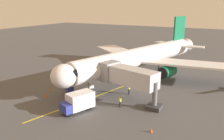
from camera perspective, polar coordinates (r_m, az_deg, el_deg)
ground_plane at (r=50.63m, az=8.35°, el=-1.03°), size 220.00×220.00×0.00m
apron_lead_in_line at (r=43.57m, az=3.50°, el=-3.62°), size 10.69×38.67×0.01m
airplane at (r=48.04m, az=6.82°, el=3.06°), size 33.60×39.72×11.50m
jet_bridge at (r=36.30m, az=2.89°, el=-1.30°), size 11.46×5.52×5.40m
ground_crew_marshaller at (r=34.14m, az=1.98°, el=-7.52°), size 0.46×0.46×1.71m
ground_crew_wing_walker at (r=39.00m, az=4.08°, el=-4.57°), size 0.34×0.45×1.71m
box_truck_near_nose at (r=33.06m, az=-8.16°, el=-7.53°), size 3.48×4.99×2.62m
box_truck_starboard_side at (r=40.51m, az=-7.79°, el=-3.16°), size 4.04×4.95×2.62m
baggage_cart_rear_apron at (r=62.28m, az=9.18°, el=2.66°), size 2.77×2.88×1.27m
safety_cone_nose_left at (r=39.24m, az=-15.45°, el=-5.94°), size 0.32×0.32×0.55m
safety_cone_nose_right at (r=28.53m, az=9.38°, el=-14.00°), size 0.32×0.32×0.55m
safety_cone_wing_port at (r=41.74m, az=-14.51°, el=-4.57°), size 0.32×0.32×0.55m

